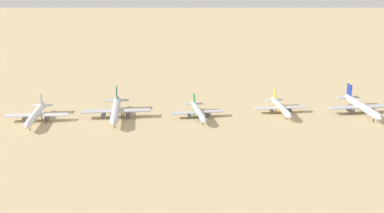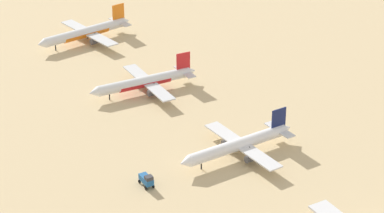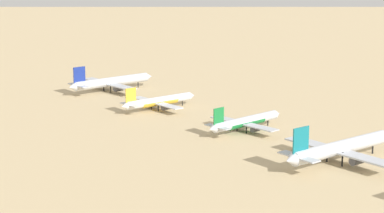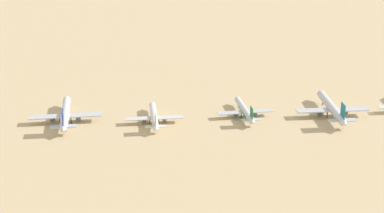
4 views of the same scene
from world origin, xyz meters
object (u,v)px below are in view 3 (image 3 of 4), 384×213
at_px(parked_jet_4, 340,148).
at_px(parked_jet_5, 245,122).
at_px(parked_jet_7, 111,82).
at_px(parked_jet_6, 159,101).

xyz_separation_m(parked_jet_4, parked_jet_5, (6.31, 52.73, -1.28)).
height_order(parked_jet_4, parked_jet_7, parked_jet_4).
height_order(parked_jet_5, parked_jet_7, parked_jet_7).
bearing_deg(parked_jet_6, parked_jet_7, 80.95).
bearing_deg(parked_jet_7, parked_jet_4, -94.45).
bearing_deg(parked_jet_7, parked_jet_5, -93.28).
relative_size(parked_jet_4, parked_jet_6, 1.29).
bearing_deg(parked_jet_4, parked_jet_7, 85.55).
bearing_deg(parked_jet_4, parked_jet_5, 83.17).
bearing_deg(parked_jet_5, parked_jet_7, 86.72).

